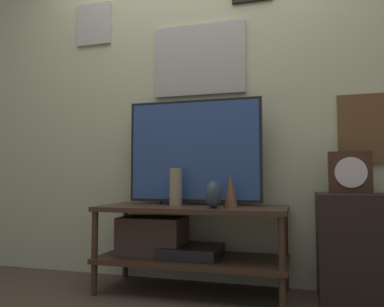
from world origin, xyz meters
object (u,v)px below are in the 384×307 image
Objects in this scene: vase_tall_ceramic at (176,187)px; vase_urn_stoneware at (213,194)px; television at (194,151)px; vase_slim_bronze at (231,191)px; mantel_clock at (350,172)px.

vase_tall_ceramic is 1.49× the size of vase_urn_stoneware.
television is at bearing 128.56° from vase_urn_stoneware.
vase_slim_bronze is at bearing -27.33° from television.
vase_tall_ceramic is 0.31m from vase_urn_stoneware.
vase_tall_ceramic reaches higher than vase_urn_stoneware.
vase_tall_ceramic is (-0.09, -0.11, -0.24)m from television.
vase_tall_ceramic reaches higher than vase_slim_bronze.
television is 0.98m from mantel_clock.
mantel_clock is (0.79, 0.21, 0.13)m from vase_urn_stoneware.
television reaches higher than vase_tall_ceramic.
vase_urn_stoneware is at bearing -24.14° from vase_tall_ceramic.
television is at bearing 152.67° from vase_slim_bronze.
vase_slim_bronze is 0.82× the size of mantel_clock.
vase_urn_stoneware is 0.82m from mantel_clock.
vase_slim_bronze is 0.72m from mantel_clock.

